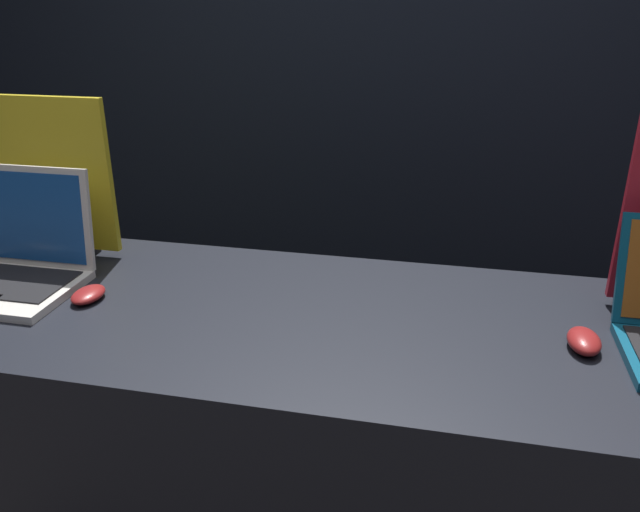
{
  "coord_description": "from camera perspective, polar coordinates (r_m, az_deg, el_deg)",
  "views": [
    {
      "loc": [
        0.27,
        -0.88,
        1.6
      ],
      "look_at": [
        0.01,
        0.36,
        1.07
      ],
      "focal_mm": 35.0,
      "sensor_mm": 36.0,
      "label": 1
    }
  ],
  "objects": [
    {
      "name": "mouse_front",
      "position": [
        1.61,
        -20.43,
        -3.32
      ],
      "size": [
        0.07,
        0.1,
        0.03
      ],
      "color": "maroon",
      "rests_on": "display_counter"
    },
    {
      "name": "laptop_front",
      "position": [
        1.76,
        -26.43,
        -0.29
      ],
      "size": [
        0.37,
        0.3,
        0.28
      ],
      "color": "silver",
      "rests_on": "display_counter"
    },
    {
      "name": "promo_stand_front",
      "position": [
        1.87,
        -23.37,
        6.26
      ],
      "size": [
        0.37,
        0.07,
        0.44
      ],
      "color": "black",
      "rests_on": "display_counter"
    },
    {
      "name": "display_counter",
      "position": [
        1.71,
        -0.22,
        -19.24
      ],
      "size": [
        2.03,
        0.72,
        0.92
      ],
      "color": "black",
      "rests_on": "ground_plane"
    },
    {
      "name": "mouse_back",
      "position": [
        1.42,
        22.99,
        -7.17
      ],
      "size": [
        0.07,
        0.11,
        0.04
      ],
      "color": "maroon",
      "rests_on": "display_counter"
    },
    {
      "name": "wall_back",
      "position": [
        2.59,
        6.39,
        18.06
      ],
      "size": [
        8.0,
        0.05,
        2.8
      ],
      "color": "black",
      "rests_on": "ground_plane"
    }
  ]
}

